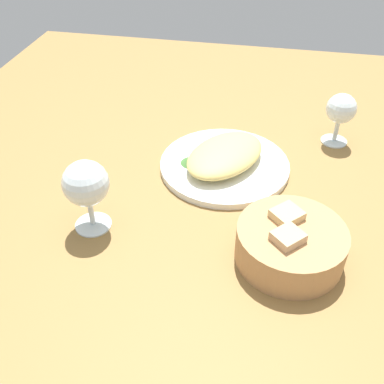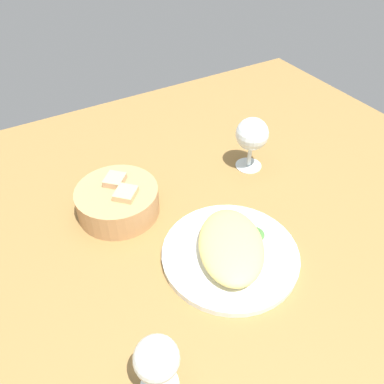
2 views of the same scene
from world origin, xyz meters
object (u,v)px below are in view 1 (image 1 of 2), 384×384
Objects in this scene: plate at (224,165)px; bread_basket at (290,243)px; wine_glass_far at (341,111)px; wine_glass_near at (86,186)px.

plate is 26.96cm from bread_basket.
wine_glass_far is at bearing 166.42° from bread_basket.
wine_glass_far is (-14.97, 23.02, 7.12)cm from plate.
wine_glass_near is (21.91, -20.71, 8.41)cm from plate.
wine_glass_near is 1.16× the size of wine_glass_far.
plate is at bearing 136.61° from wine_glass_near.
plate is 31.30cm from wine_glass_near.
wine_glass_near is 57.22cm from wine_glass_far.
wine_glass_far is at bearing 123.03° from plate.
bread_basket is 1.52× the size of wine_glass_far.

